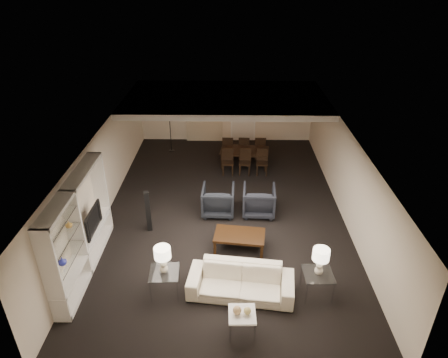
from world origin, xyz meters
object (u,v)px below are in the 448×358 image
marble_table (242,323)px  vase_amber (69,224)px  vase_blue (62,261)px  sofa (241,282)px  chair_nl (228,162)px  chair_fm (244,147)px  chair_fr (260,147)px  floor_speaker (148,211)px  table_lamp_right (320,262)px  chair_nr (262,162)px  side_table_right (317,284)px  television (89,220)px  armchair_left (218,200)px  floor_lamp (170,132)px  chair_fl (228,147)px  pendant_light (234,112)px  side_table_left (165,282)px  dining_table (244,158)px  chair_nm (245,162)px  coffee_table (239,241)px  table_lamp_left (163,260)px  armchair_right (259,201)px

marble_table → vase_amber: 4.22m
vase_blue → sofa: bearing=5.0°
chair_nl → sofa: bearing=-88.7°
chair_fm → chair_fr: 0.60m
floor_speaker → table_lamp_right: bearing=-42.4°
floor_speaker → chair_nr: floor_speaker is taller
side_table_right → table_lamp_right: bearing=0.0°
side_table_right → television: bearing=166.3°
armchair_left → table_lamp_right: table_lamp_right is taller
sofa → floor_lamp: size_ratio=1.45×
armchair_left → chair_nl: (0.26, 2.51, 0.02)m
marble_table → floor_lamp: floor_lamp is taller
chair_fl → floor_lamp: floor_lamp is taller
pendant_light → side_table_right: 7.32m
table_lamp_right → chair_fr: 7.17m
marble_table → chair_nr: chair_nr is taller
chair_fl → pendant_light: bearing=138.8°
chair_nr → floor_lamp: (-3.45, 1.93, 0.36)m
armchair_left → chair_nr: 2.90m
table_lamp_right → floor_lamp: 8.85m
armchair_left → marble_table: size_ratio=1.79×
armchair_left → table_lamp_right: (2.30, -3.30, 0.50)m
side_table_left → chair_nl: (1.36, 5.81, 0.15)m
dining_table → chair_nm: chair_nm is taller
vase_blue → chair_nr: 7.70m
coffee_table → chair_fl: (-0.34, 5.51, 0.22)m
coffee_table → table_lamp_left: table_lamp_left is taller
armchair_right → chair_fr: 3.82m
television → chair_nr: 6.43m
chair_nl → chair_fm: size_ratio=1.00×
table_lamp_left → floor_speaker: table_lamp_left is taller
pendant_light → vase_amber: pendant_light is taller
table_lamp_left → floor_lamp: 7.79m
vase_amber → chair_nl: 6.57m
vase_amber → chair_nr: size_ratio=0.17×
pendant_light → floor_speaker: (-2.37, -4.49, -1.30)m
armchair_right → chair_fl: 3.92m
side_table_left → vase_amber: bearing=171.5°
sofa → side_table_right: (1.70, 0.00, -0.04)m
vase_blue → floor_lamp: size_ratio=0.12×
pendant_light → marble_table: size_ratio=0.97×
marble_table → chair_nr: bearing=82.9°
vase_blue → chair_nr: bearing=53.1°
pendant_light → vase_blue: pendant_light is taller
chair_fl → floor_lamp: size_ratio=0.56×
table_lamp_right → chair_fm: 7.27m
side_table_left → chair_nm: chair_nm is taller
chair_fr → vase_blue: bearing=56.9°
table_lamp_left → marble_table: bearing=-32.9°
side_table_left → pendant_light: bearing=77.2°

